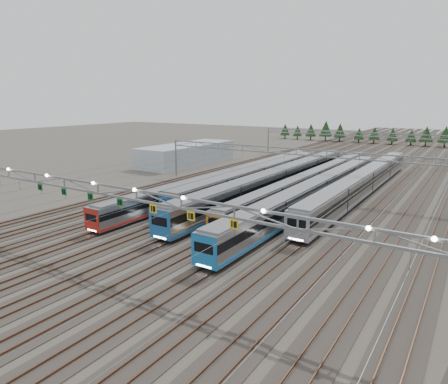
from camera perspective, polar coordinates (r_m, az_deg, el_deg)
The scene contains 13 objects.
ground at distance 42.17m, azimuth -11.91°, elevation -10.15°, with size 400.00×400.00×0.00m, color #47423A.
track_bed at distance 131.10m, azimuth 20.38°, elevation 5.67°, with size 54.00×260.00×5.42m.
train_a at distance 76.58m, azimuth 1.49°, elevation 2.15°, with size 2.64×67.76×3.43m.
train_b at distance 74.97m, azimuth 4.72°, elevation 2.11°, with size 3.09×51.21×4.04m.
train_c at distance 72.61m, azimuth 7.70°, elevation 1.72°, with size 3.17×63.71×4.14m.
train_d at distance 76.11m, azimuth 12.56°, elevation 1.75°, with size 2.59×65.47×3.37m.
train_e at distance 65.39m, azimuth 13.22°, elevation 0.13°, with size 2.99×62.71×3.90m.
train_f at distance 74.65m, azimuth 19.37°, elevation 1.36°, with size 3.09×61.34×4.03m.
gantry_near at distance 39.91m, azimuth -12.55°, elevation -0.78°, with size 56.36×0.61×8.08m.
gantry_mid at distance 73.43m, azimuth 10.26°, elevation 4.98°, with size 56.36×0.36×8.00m.
gantry_far at distance 116.07m, azimuth 18.92°, elevation 7.37°, with size 56.36×0.36×8.00m.
west_shed at distance 105.82m, azimuth -5.26°, elevation 5.44°, with size 10.00×30.00×5.10m, color #93A7AF.
treeline at distance 163.59m, azimuth 23.87°, elevation 7.65°, with size 100.10×5.60×7.02m.
Camera 1 is at (27.68, -27.28, 16.38)m, focal length 32.00 mm.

